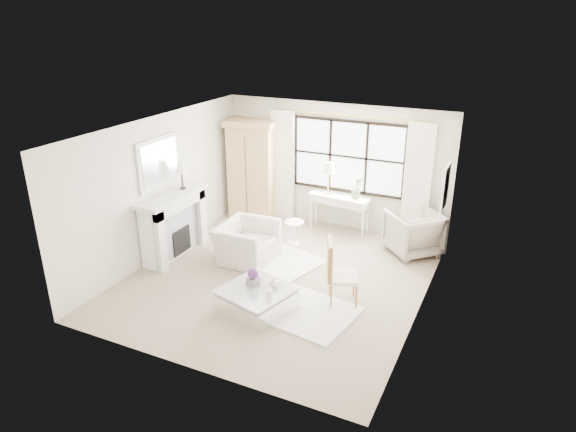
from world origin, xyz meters
name	(u,v)px	position (x,y,z in m)	size (l,w,h in m)	color
floor	(279,278)	(0.00, 0.00, 0.00)	(5.50, 5.50, 0.00)	gray
ceiling	(278,129)	(0.00, 0.00, 2.70)	(5.50, 5.50, 0.00)	white
wall_back	(335,166)	(0.00, 2.75, 1.35)	(5.00, 5.00, 0.00)	beige
wall_front	(181,279)	(0.00, -2.75, 1.35)	(5.00, 5.00, 0.00)	beige
wall_left	(160,187)	(-2.50, 0.00, 1.35)	(5.50, 5.50, 0.00)	beige
wall_right	(427,233)	(2.50, 0.00, 1.35)	(5.50, 5.50, 0.00)	silver
window_pane	(348,157)	(0.30, 2.73, 1.60)	(2.40, 0.02, 1.50)	silver
window_frame	(348,157)	(0.30, 2.72, 1.60)	(2.50, 0.04, 1.50)	black
curtain_rod	(349,116)	(0.30, 2.67, 2.47)	(0.04, 0.04, 3.30)	#B38C3E
curtain_left	(283,166)	(-1.20, 2.65, 1.24)	(0.55, 0.10, 2.47)	white
curtain_right	(417,184)	(1.80, 2.65, 1.24)	(0.55, 0.10, 2.47)	white
fireplace	(173,224)	(-2.27, 0.00, 0.65)	(0.58, 1.66, 1.26)	silver
mirror_frame	(159,163)	(-2.47, 0.00, 1.84)	(0.05, 1.15, 0.95)	silver
mirror_glass	(160,163)	(-2.44, 0.00, 1.84)	(0.02, 1.00, 0.80)	silver
art_frame	(445,187)	(2.47, 1.70, 1.55)	(0.04, 0.62, 0.82)	silver
art_canvas	(444,187)	(2.45, 1.70, 1.55)	(0.01, 0.52, 0.72)	beige
mantel_lamp	(181,169)	(-2.21, 0.32, 1.65)	(0.22, 0.22, 0.51)	black
armoire	(252,168)	(-1.87, 2.46, 1.14)	(1.20, 0.83, 2.24)	tan
console_table	(339,213)	(0.23, 2.49, 0.40)	(1.34, 0.59, 0.80)	white
console_lamp	(329,169)	(-0.04, 2.48, 1.36)	(0.28, 0.28, 0.69)	#B5923F
orchid_plant	(357,188)	(0.61, 2.47, 1.03)	(0.26, 0.21, 0.47)	#506845
side_table	(294,229)	(-0.34, 1.40, 0.33)	(0.40, 0.40, 0.51)	white
rug_left	(271,258)	(-0.47, 0.60, 0.02)	(1.82, 1.28, 0.03)	white
rug_right	(301,310)	(0.81, -0.84, 0.02)	(1.65, 1.24, 0.03)	white
club_armchair	(247,242)	(-0.88, 0.40, 0.36)	(1.12, 0.98, 0.73)	beige
wingback_chair	(413,233)	(1.93, 2.04, 0.43)	(0.92, 0.94, 0.86)	#A19888
french_chair	(341,285)	(1.29, -0.31, 0.31)	(0.63, 0.63, 1.08)	#AE8249
coffee_table	(256,300)	(0.15, -1.10, 0.18)	(1.23, 1.23, 0.38)	white
planter_box	(253,282)	(0.04, -1.01, 0.44)	(0.17, 0.17, 0.12)	slate
planter_flowers	(253,273)	(0.04, -1.01, 0.59)	(0.17, 0.17, 0.17)	#572A6A
pillar_candle	(269,293)	(0.44, -1.22, 0.44)	(0.09, 0.09, 0.12)	silver
coffee_vase	(274,282)	(0.38, -0.92, 0.46)	(0.15, 0.15, 0.16)	silver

